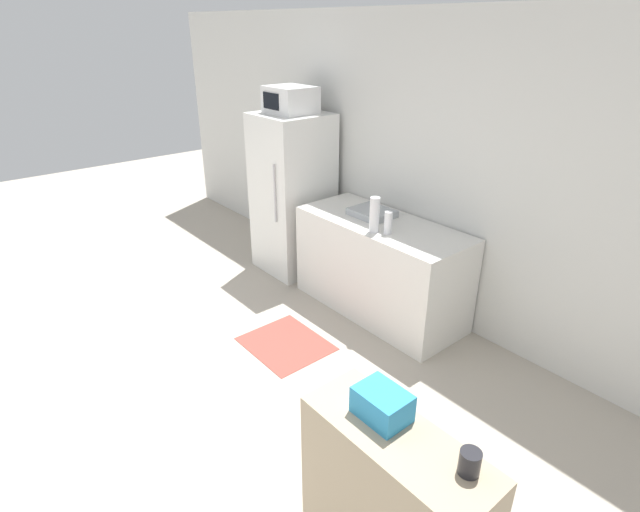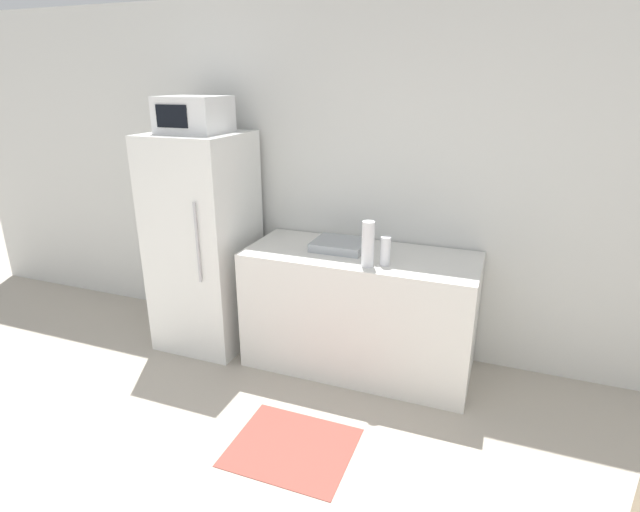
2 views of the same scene
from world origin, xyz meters
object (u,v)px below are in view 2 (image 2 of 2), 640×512
object	(u,v)px
refrigerator	(205,242)
microwave	(194,115)
bottle_short	(385,251)
bottle_tall	(368,244)

from	to	relation	value
refrigerator	microwave	distance (m)	0.96
microwave	bottle_short	xyz separation A→B (m)	(1.46, -0.11, -0.81)
refrigerator	bottle_short	size ratio (longest dim) A/B	8.78
bottle_tall	bottle_short	world-z (taller)	bottle_tall
microwave	bottle_tall	world-z (taller)	microwave
refrigerator	bottle_short	xyz separation A→B (m)	(1.46, -0.11, 0.15)
bottle_tall	bottle_short	distance (m)	0.13
refrigerator	bottle_short	bearing A→B (deg)	-4.45
bottle_short	refrigerator	bearing A→B (deg)	175.55
bottle_tall	bottle_short	xyz separation A→B (m)	(0.10, 0.06, -0.05)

